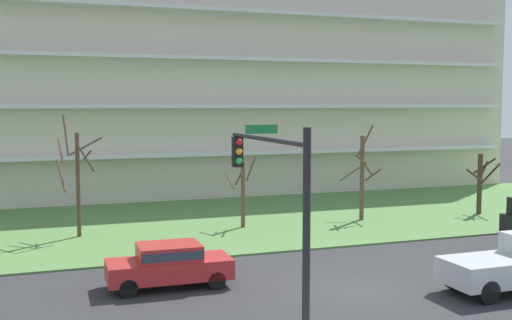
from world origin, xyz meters
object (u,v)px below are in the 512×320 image
Objects in this scene: sedan_red_center_left at (169,263)px; tree_right at (481,181)px; tree_far_left at (77,176)px; tree_left at (242,191)px; traffic_signal_mast at (276,199)px; tree_center at (362,175)px.

tree_right is at bearing -156.08° from sedan_red_center_left.
tree_far_left is at bearing -73.98° from sedan_red_center_left.
tree_far_left reaches higher than tree_left.
traffic_signal_mast is at bearing 101.37° from sedan_red_center_left.
tree_far_left is 1.65× the size of tree_right.
tree_right is 22.11m from sedan_red_center_left.
tree_far_left is 1.54× the size of tree_left.
sedan_red_center_left is (-12.83, -9.09, -1.75)m from tree_center.
traffic_signal_mast reaches higher than tree_left.
tree_left is at bearing 74.56° from traffic_signal_mast.
tree_left is 7.03m from tree_center.
tree_right is (14.56, -0.81, 0.04)m from tree_left.
traffic_signal_mast is (3.80, -16.90, 1.08)m from tree_far_left.
tree_right reaches higher than sedan_red_center_left.
sedan_red_center_left is at bearing -144.68° from tree_center.
tree_left is (8.36, -0.40, -1.09)m from tree_far_left.
tree_right is (22.92, -1.21, -1.05)m from tree_far_left.
traffic_signal_mast is (1.27, -7.22, 3.28)m from sedan_red_center_left.
tree_center reaches higher than tree_right.
tree_left is 0.65× the size of traffic_signal_mast.
traffic_signal_mast reaches higher than tree_center.
tree_center reaches higher than tree_left.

